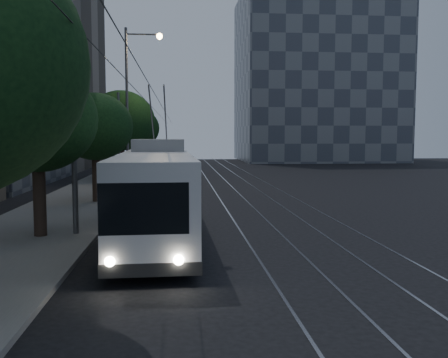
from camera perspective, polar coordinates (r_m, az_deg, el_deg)
name	(u,v)px	position (r m, az deg, el deg)	size (l,w,h in m)	color
ground	(237,238)	(18.04, 1.51, -6.80)	(120.00, 120.00, 0.00)	black
sidewalk	(106,184)	(38.10, -13.35, -0.58)	(5.00, 90.00, 0.15)	gray
tram_rails	(239,184)	(37.99, 1.75, -0.56)	(4.52, 90.00, 0.02)	#9B9BA3
overhead_wires	(139,138)	(37.65, -9.64, 4.60)	(2.23, 90.00, 6.00)	black
building_tan_far	(28,14)	(63.40, -21.53, 17.17)	(14.40, 22.40, 34.80)	gray
building_distant_right	(316,79)	(75.71, 10.43, 11.22)	(22.00, 18.00, 24.00)	#3E444F
trolleybus	(155,194)	(17.82, -7.84, -1.68)	(2.77, 11.91, 5.63)	silver
pickup_silver	(142,182)	(30.40, -9.37, -0.31)	(3.01, 6.54, 1.82)	gray
car_white_a	(164,179)	(34.61, -6.83, 0.04)	(1.70, 4.22, 1.44)	silver
car_white_b	(150,175)	(38.74, -8.47, 0.46)	(1.86, 4.56, 1.32)	silver
car_white_c	(169,172)	(42.15, -6.31, 0.79)	(1.31, 3.76, 1.24)	silver
car_white_d	(168,165)	(50.20, -6.44, 1.55)	(1.64, 4.09, 1.39)	#B1B2B6
tree_1	(37,119)	(18.61, -20.59, 6.43)	(4.17, 4.17, 6.15)	black
tree_2	(95,127)	(27.58, -14.51, 5.77)	(4.00, 4.00, 5.96)	black
tree_3	(121,121)	(39.73, -11.66, 6.54)	(5.19, 5.19, 7.18)	black
tree_4	(121,121)	(44.02, -11.69, 6.50)	(5.25, 5.25, 7.30)	black
tree_5	(137,128)	(54.44, -9.90, 5.73)	(4.74, 4.74, 6.60)	black
streetlamp_near	(84,56)	(18.74, -15.73, 13.37)	(2.59, 0.44, 10.83)	#565659
streetlamp_far	(133,93)	(37.40, -10.38, 9.69)	(2.72, 0.44, 11.43)	#565659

